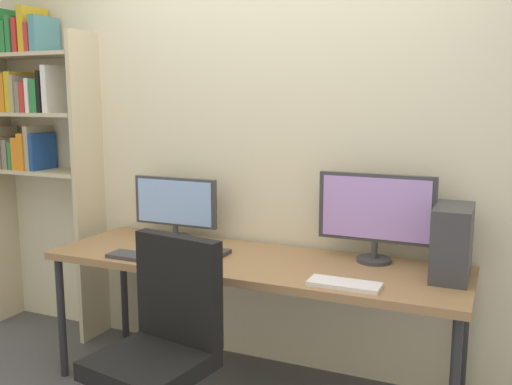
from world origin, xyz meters
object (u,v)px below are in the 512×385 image
office_chair (160,374)px  monitor_right (376,213)px  desk (252,268)px  laptop_closed (196,253)px  bookshelf (30,123)px  monitor_left (175,206)px  keyboard_left (138,257)px  computer_mouse (215,267)px  keyboard_right (344,284)px  pc_tower (452,242)px

office_chair → monitor_right: 1.32m
desk → laptop_closed: 0.32m
bookshelf → office_chair: bearing=-30.5°
monitor_left → keyboard_left: 0.48m
computer_mouse → laptop_closed: computer_mouse is taller
office_chair → computer_mouse: size_ratio=10.31×
computer_mouse → laptop_closed: 0.30m
keyboard_left → computer_mouse: (0.47, -0.02, 0.01)m
desk → keyboard_right: bearing=-22.3°
bookshelf → office_chair: 2.12m
pc_tower → keyboard_right: pc_tower is taller
laptop_closed → office_chair: bearing=-73.4°
office_chair → keyboard_right: (0.68, 0.48, 0.35)m
pc_tower → keyboard_left: size_ratio=1.02×
office_chair → keyboard_right: office_chair is taller
keyboard_left → keyboard_right: 1.12m
keyboard_right → monitor_left: bearing=159.1°
pc_tower → laptop_closed: 1.32m
office_chair → keyboard_left: size_ratio=2.94×
desk → computer_mouse: computer_mouse is taller
desk → monitor_right: (0.60, 0.21, 0.31)m
pc_tower → bookshelf: bearing=177.2°
office_chair → computer_mouse: (0.03, 0.46, 0.35)m
keyboard_right → laptop_closed: laptop_closed is taller
monitor_left → computer_mouse: 0.72m
desk → office_chair: size_ratio=2.24×
office_chair → monitor_left: bearing=117.5°
monitor_right → office_chair: bearing=-127.8°
desk → bookshelf: bearing=172.4°
office_chair → pc_tower: pc_tower is taller
office_chair → monitor_right: size_ratio=1.66×
bookshelf → laptop_closed: bookshelf is taller
monitor_left → desk: bearing=-19.5°
monitor_left → monitor_right: monitor_right is taller
monitor_right → computer_mouse: size_ratio=6.23×
desk → monitor_left: monitor_left is taller
monitor_right → keyboard_right: (-0.04, -0.44, -0.25)m
office_chair → monitor_left: size_ratio=1.81×
laptop_closed → monitor_right: bearing=16.5°
monitor_right → desk: bearing=-160.5°
monitor_left → monitor_right: size_ratio=0.91×
bookshelf → keyboard_left: (1.16, -0.46, -0.67)m
bookshelf → monitor_right: (2.32, -0.02, -0.42)m
desk → monitor_left: (-0.60, 0.21, 0.25)m
bookshelf → office_chair: size_ratio=2.18×
keyboard_left → computer_mouse: computer_mouse is taller
bookshelf → monitor_left: bearing=-0.9°
bookshelf → desk: bearing=-7.6°
bookshelf → laptop_closed: bearing=-11.2°
bookshelf → keyboard_right: (2.28, -0.46, -0.67)m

